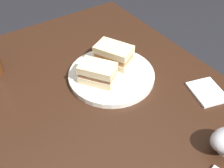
{
  "coord_description": "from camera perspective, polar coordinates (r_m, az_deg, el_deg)",
  "views": [
    {
      "loc": [
        0.42,
        -0.29,
        1.35
      ],
      "look_at": [
        -0.06,
        0.04,
        0.81
      ],
      "focal_mm": 41.59,
      "sensor_mm": 36.0,
      "label": 1
    }
  ],
  "objects": [
    {
      "name": "potato_wedge_front",
      "position": [
        0.83,
        -4.91,
        2.06
      ],
      "size": [
        0.04,
        0.03,
        0.01
      ],
      "primitive_type": "cube",
      "rotation": [
        0.0,
        0.0,
        0.38
      ],
      "color": "#B77F33",
      "rests_on": "plate"
    },
    {
      "name": "potato_wedge_back",
      "position": [
        0.86,
        -1.7,
        3.68
      ],
      "size": [
        0.05,
        0.03,
        0.01
      ],
      "primitive_type": "cube",
      "rotation": [
        0.0,
        0.0,
        5.95
      ],
      "color": "gold",
      "rests_on": "plate"
    },
    {
      "name": "sandwich_half_left",
      "position": [
        0.87,
        0.38,
        6.46
      ],
      "size": [
        0.14,
        0.12,
        0.07
      ],
      "color": "beige",
      "rests_on": "plate"
    },
    {
      "name": "potato_wedge_middle",
      "position": [
        0.85,
        -5.54,
        3.34
      ],
      "size": [
        0.02,
        0.05,
        0.02
      ],
      "primitive_type": "cube",
      "rotation": [
        0.0,
        0.0,
        1.59
      ],
      "color": "#B77F33",
      "rests_on": "plate"
    },
    {
      "name": "potato_wedge_left_edge",
      "position": [
        0.82,
        -5.4,
        1.62
      ],
      "size": [
        0.06,
        0.05,
        0.02
      ],
      "primitive_type": "cube",
      "rotation": [
        0.0,
        0.0,
        3.71
      ],
      "color": "#B77F33",
      "rests_on": "plate"
    },
    {
      "name": "sandwich_half_right",
      "position": [
        0.8,
        -3.17,
        2.43
      ],
      "size": [
        0.13,
        0.12,
        0.06
      ],
      "color": "beige",
      "rests_on": "plate"
    },
    {
      "name": "potato_wedge_right_edge",
      "position": [
        0.85,
        -4.59,
        3.07
      ],
      "size": [
        0.04,
        0.03,
        0.01
      ],
      "primitive_type": "cube",
      "rotation": [
        0.0,
        0.0,
        3.55
      ],
      "color": "#AD702D",
      "rests_on": "plate"
    },
    {
      "name": "napkin",
      "position": [
        0.85,
        20.19,
        -1.63
      ],
      "size": [
        0.13,
        0.12,
        0.01
      ],
      "primitive_type": "cube",
      "rotation": [
        0.0,
        0.0,
        -0.28
      ],
      "color": "white",
      "rests_on": "dining_table"
    },
    {
      "name": "plate",
      "position": [
        0.85,
        -0.11,
        1.97
      ],
      "size": [
        0.28,
        0.28,
        0.02
      ],
      "primitive_type": "cylinder",
      "color": "silver",
      "rests_on": "dining_table"
    },
    {
      "name": "potato_wedge_stray",
      "position": [
        0.83,
        -2.97,
        2.41
      ],
      "size": [
        0.04,
        0.05,
        0.02
      ],
      "primitive_type": "cube",
      "rotation": [
        0.0,
        0.0,
        2.19
      ],
      "color": "gold",
      "rests_on": "plate"
    }
  ]
}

